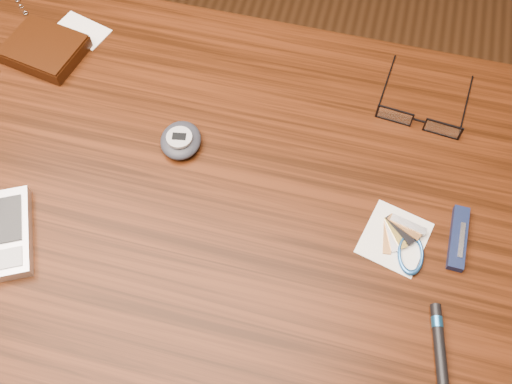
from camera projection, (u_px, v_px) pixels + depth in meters
ground at (231, 345)px, 1.42m from camera, size 3.80×3.80×0.00m
desk at (214, 233)px, 0.86m from camera, size 1.00×0.70×0.75m
wallet_and_card at (45, 49)px, 0.89m from camera, size 0.14×0.15×0.02m
eyeglasses at (419, 119)px, 0.82m from camera, size 0.14×0.14×0.03m
pda_phone at (4, 234)px, 0.74m from camera, size 0.12×0.14×0.02m
pedometer at (181, 140)px, 0.80m from camera, size 0.07×0.08×0.03m
notepad_keys at (403, 244)px, 0.73m from camera, size 0.10×0.10×0.01m
pocket_knife at (458, 238)px, 0.74m from camera, size 0.02×0.09×0.01m
black_blue_pen at (439, 342)px, 0.67m from camera, size 0.03×0.10×0.01m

